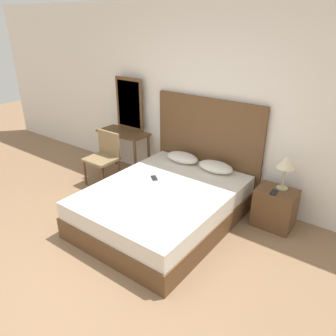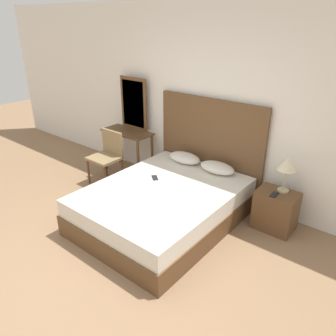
{
  "view_description": "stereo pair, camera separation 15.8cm",
  "coord_description": "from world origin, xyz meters",
  "px_view_note": "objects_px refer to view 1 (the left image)",
  "views": [
    {
      "loc": [
        2.23,
        -1.49,
        2.47
      ],
      "look_at": [
        0.0,
        1.5,
        0.75
      ],
      "focal_mm": 35.0,
      "sensor_mm": 36.0,
      "label": 1
    },
    {
      "loc": [
        2.36,
        -1.4,
        2.47
      ],
      "look_at": [
        0.0,
        1.5,
        0.75
      ],
      "focal_mm": 35.0,
      "sensor_mm": 36.0,
      "label": 2
    }
  ],
  "objects_px": {
    "phone_on_bed": "(154,178)",
    "chair": "(104,154)",
    "bed": "(163,206)",
    "nightstand": "(275,208)",
    "phone_on_nightstand": "(274,192)",
    "table_lamp": "(286,163)",
    "vanity_desk": "(124,140)"
  },
  "relations": [
    {
      "from": "phone_on_bed",
      "to": "chair",
      "type": "relative_size",
      "value": 0.19
    },
    {
      "from": "bed",
      "to": "nightstand",
      "type": "relative_size",
      "value": 4.02
    },
    {
      "from": "phone_on_nightstand",
      "to": "nightstand",
      "type": "bearing_deg",
      "value": 80.75
    },
    {
      "from": "table_lamp",
      "to": "vanity_desk",
      "type": "relative_size",
      "value": 0.5
    },
    {
      "from": "phone_on_bed",
      "to": "phone_on_nightstand",
      "type": "bearing_deg",
      "value": 20.21
    },
    {
      "from": "nightstand",
      "to": "table_lamp",
      "type": "bearing_deg",
      "value": 67.71
    },
    {
      "from": "bed",
      "to": "table_lamp",
      "type": "relative_size",
      "value": 4.67
    },
    {
      "from": "table_lamp",
      "to": "chair",
      "type": "xyz_separation_m",
      "value": [
        -2.66,
        -0.5,
        -0.37
      ]
    },
    {
      "from": "table_lamp",
      "to": "phone_on_nightstand",
      "type": "relative_size",
      "value": 2.91
    },
    {
      "from": "bed",
      "to": "table_lamp",
      "type": "distance_m",
      "value": 1.61
    },
    {
      "from": "vanity_desk",
      "to": "chair",
      "type": "distance_m",
      "value": 0.47
    },
    {
      "from": "bed",
      "to": "phone_on_nightstand",
      "type": "bearing_deg",
      "value": 30.58
    },
    {
      "from": "vanity_desk",
      "to": "chair",
      "type": "bearing_deg",
      "value": -87.7
    },
    {
      "from": "phone_on_nightstand",
      "to": "table_lamp",
      "type": "bearing_deg",
      "value": 74.75
    },
    {
      "from": "phone_on_nightstand",
      "to": "vanity_desk",
      "type": "relative_size",
      "value": 0.17
    },
    {
      "from": "table_lamp",
      "to": "phone_on_bed",
      "type": "bearing_deg",
      "value": -155.03
    },
    {
      "from": "phone_on_bed",
      "to": "table_lamp",
      "type": "distance_m",
      "value": 1.69
    },
    {
      "from": "bed",
      "to": "phone_on_bed",
      "type": "relative_size",
      "value": 12.94
    },
    {
      "from": "phone_on_nightstand",
      "to": "phone_on_bed",
      "type": "bearing_deg",
      "value": -159.79
    },
    {
      "from": "phone_on_bed",
      "to": "bed",
      "type": "bearing_deg",
      "value": -30.28
    },
    {
      "from": "bed",
      "to": "nightstand",
      "type": "distance_m",
      "value": 1.43
    },
    {
      "from": "phone_on_bed",
      "to": "chair",
      "type": "bearing_deg",
      "value": 170.64
    },
    {
      "from": "bed",
      "to": "phone_on_nightstand",
      "type": "height_order",
      "value": "phone_on_nightstand"
    },
    {
      "from": "phone_on_bed",
      "to": "chair",
      "type": "height_order",
      "value": "chair"
    },
    {
      "from": "bed",
      "to": "phone_on_nightstand",
      "type": "xyz_separation_m",
      "value": [
        1.18,
        0.69,
        0.28
      ]
    },
    {
      "from": "phone_on_bed",
      "to": "table_lamp",
      "type": "height_order",
      "value": "table_lamp"
    },
    {
      "from": "phone_on_bed",
      "to": "nightstand",
      "type": "height_order",
      "value": "nightstand"
    },
    {
      "from": "phone_on_bed",
      "to": "phone_on_nightstand",
      "type": "xyz_separation_m",
      "value": [
        1.45,
        0.53,
        0.02
      ]
    },
    {
      "from": "phone_on_nightstand",
      "to": "chair",
      "type": "relative_size",
      "value": 0.18
    },
    {
      "from": "bed",
      "to": "phone_on_bed",
      "type": "distance_m",
      "value": 0.41
    },
    {
      "from": "phone_on_bed",
      "to": "vanity_desk",
      "type": "height_order",
      "value": "vanity_desk"
    },
    {
      "from": "bed",
      "to": "phone_on_bed",
      "type": "bearing_deg",
      "value": 149.72
    }
  ]
}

